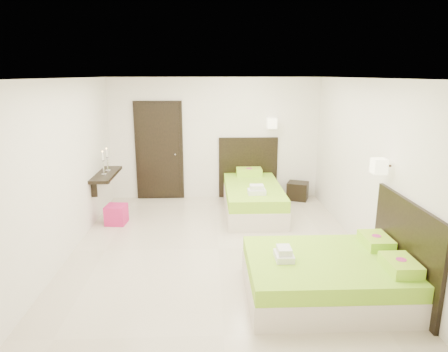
{
  "coord_description": "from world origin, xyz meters",
  "views": [
    {
      "loc": [
        -0.14,
        -5.78,
        2.65
      ],
      "look_at": [
        0.1,
        0.3,
        1.1
      ],
      "focal_mm": 32.0,
      "sensor_mm": 36.0,
      "label": 1
    }
  ],
  "objects_px": {
    "bed_double": "(333,274)",
    "ottoman": "(116,214)",
    "bed_single": "(253,196)",
    "nightstand": "(298,191)"
  },
  "relations": [
    {
      "from": "bed_double",
      "to": "ottoman",
      "type": "distance_m",
      "value": 4.11
    },
    {
      "from": "bed_single",
      "to": "nightstand",
      "type": "xyz_separation_m",
      "value": [
        1.07,
        0.73,
        -0.13
      ]
    },
    {
      "from": "bed_double",
      "to": "nightstand",
      "type": "distance_m",
      "value": 3.94
    },
    {
      "from": "nightstand",
      "to": "bed_single",
      "type": "bearing_deg",
      "value": -124.37
    },
    {
      "from": "bed_double",
      "to": "bed_single",
      "type": "bearing_deg",
      "value": 101.33
    },
    {
      "from": "nightstand",
      "to": "ottoman",
      "type": "distance_m",
      "value": 3.86
    },
    {
      "from": "nightstand",
      "to": "ottoman",
      "type": "bearing_deg",
      "value": -138.46
    },
    {
      "from": "bed_single",
      "to": "nightstand",
      "type": "height_order",
      "value": "bed_single"
    },
    {
      "from": "bed_double",
      "to": "ottoman",
      "type": "bearing_deg",
      "value": 141.06
    },
    {
      "from": "bed_single",
      "to": "bed_double",
      "type": "height_order",
      "value": "bed_single"
    }
  ]
}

